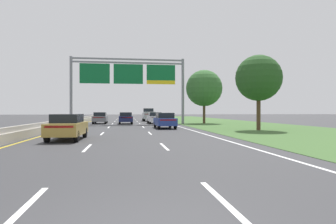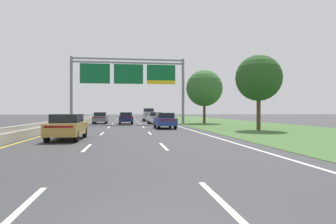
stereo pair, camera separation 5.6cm
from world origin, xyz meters
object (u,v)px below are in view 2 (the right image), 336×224
Objects in this scene: car_blue_right_lane_sedan at (165,120)px; car_gold_left_lane_sedan at (67,126)px; pickup_truck_silver at (149,115)px; car_navy_centre_lane_sedan at (126,118)px; roadside_tree_near at (259,78)px; car_white_right_lane_sedan at (155,118)px; roadside_tree_mid at (204,88)px; overhead_sign_gantry at (129,77)px; car_grey_left_lane_sedan at (100,118)px.

car_blue_right_lane_sedan is 1.00× the size of car_gold_left_lane_sedan.
pickup_truck_silver is 1.22× the size of car_navy_centre_lane_sedan.
pickup_truck_silver is 27.93m from roadside_tree_near.
roadside_tree_mid is (6.91, -0.46, 4.13)m from car_white_right_lane_sedan.
car_gold_left_lane_sedan is (-7.49, -22.47, 0.00)m from car_white_right_lane_sedan.
car_navy_centre_lane_sedan is (3.50, 22.09, 0.00)m from car_gold_left_lane_sedan.
overhead_sign_gantry is at bearing 129.59° from roadside_tree_near.
pickup_truck_silver is 1.23× the size of car_grey_left_lane_sedan.
car_white_right_lane_sedan is 4.02m from car_navy_centre_lane_sedan.
roadside_tree_mid reaches higher than roadside_tree_near.
car_white_right_lane_sedan and car_navy_centre_lane_sedan have the same top height.
car_gold_left_lane_sedan is 1.00× the size of car_navy_centre_lane_sedan.
roadside_tree_mid is at bearing -33.74° from car_blue_right_lane_sedan.
pickup_truck_silver is at bearing 73.79° from overhead_sign_gantry.
roadside_tree_mid reaches higher than pickup_truck_silver.
car_blue_right_lane_sedan is at bearing -148.94° from car_grey_left_lane_sedan.
car_blue_right_lane_sedan is 11.75m from car_navy_centre_lane_sedan.
overhead_sign_gantry reaches higher than roadside_tree_mid.
roadside_tree_near is at bearing -64.56° from car_gold_left_lane_sedan.
roadside_tree_mid is (10.56, 0.95, -1.33)m from overhead_sign_gantry.
pickup_truck_silver is at bearing 106.91° from roadside_tree_near.
car_navy_centre_lane_sedan is at bearing 161.12° from pickup_truck_silver.
roadside_tree_mid reaches higher than car_white_right_lane_sedan.
car_gold_left_lane_sedan is 0.65× the size of roadside_tree_near.
roadside_tree_near is at bearing -117.78° from car_blue_right_lane_sedan.
car_white_right_lane_sedan is at bearing 21.11° from overhead_sign_gantry.
overhead_sign_gantry is 3.40× the size of car_white_right_lane_sedan.
roadside_tree_near is (8.10, -4.04, 3.93)m from car_blue_right_lane_sedan.
car_blue_right_lane_sedan and car_navy_centre_lane_sedan have the same top height.
overhead_sign_gantry is 2.20× the size of roadside_tree_near.
car_white_right_lane_sedan is at bearing -1.72° from car_blue_right_lane_sedan.
car_gold_left_lane_sedan and car_grey_left_lane_sedan have the same top height.
roadside_tree_mid is at bearing -31.96° from car_gold_left_lane_sedan.
overhead_sign_gantry is 22.10m from car_gold_left_lane_sedan.
overhead_sign_gantry reaches higher than car_white_right_lane_sedan.
overhead_sign_gantry reaches higher than pickup_truck_silver.
roadside_tree_near reaches higher than car_blue_right_lane_sedan.
overhead_sign_gantry is 11.98m from car_blue_right_lane_sedan.
car_gold_left_lane_sedan is (-3.85, -21.07, -5.46)m from overhead_sign_gantry.
overhead_sign_gantry is 2.78× the size of pickup_truck_silver.
pickup_truck_silver is 0.72× the size of roadside_tree_mid.
car_blue_right_lane_sedan is 13.27m from car_gold_left_lane_sedan.
car_white_right_lane_sedan is 23.69m from car_gold_left_lane_sedan.
car_white_right_lane_sedan is at bearing -96.28° from car_grey_left_lane_sedan.
car_gold_left_lane_sedan is at bearing 179.99° from car_grey_left_lane_sedan.
overhead_sign_gantry reaches higher than car_grey_left_lane_sedan.
roadside_tree_near is (11.66, -14.10, -1.53)m from overhead_sign_gantry.
car_white_right_lane_sedan is 8.07m from roadside_tree_mid.
overhead_sign_gantry is at bearing 110.08° from car_white_right_lane_sedan.
pickup_truck_silver is at bearing -19.88° from car_navy_centre_lane_sedan.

